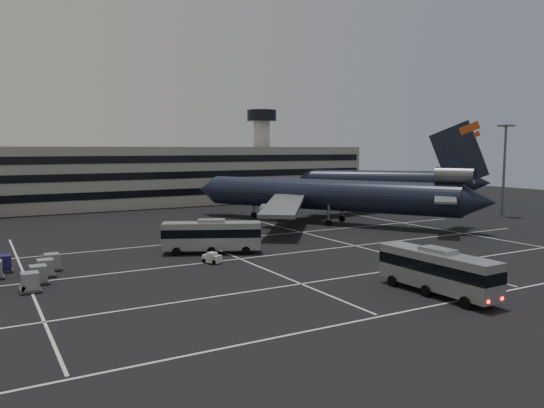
{
  "coord_description": "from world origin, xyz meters",
  "views": [
    {
      "loc": [
        -34.34,
        -54.1,
        13.63
      ],
      "look_at": [
        6.11,
        17.32,
        5.0
      ],
      "focal_mm": 35.0,
      "sensor_mm": 36.0,
      "label": 1
    }
  ],
  "objects_px": {
    "uld_cluster": "(16,272)",
    "bus_near": "(437,269)",
    "trijet_main": "(328,195)",
    "bus_far": "(212,235)"
  },
  "relations": [
    {
      "from": "bus_far",
      "to": "uld_cluster",
      "type": "bearing_deg",
      "value": 124.26
    },
    {
      "from": "trijet_main",
      "to": "uld_cluster",
      "type": "height_order",
      "value": "trijet_main"
    },
    {
      "from": "bus_near",
      "to": "bus_far",
      "type": "relative_size",
      "value": 0.99
    },
    {
      "from": "uld_cluster",
      "to": "bus_far",
      "type": "bearing_deg",
      "value": 8.76
    },
    {
      "from": "trijet_main",
      "to": "bus_near",
      "type": "height_order",
      "value": "trijet_main"
    },
    {
      "from": "bus_near",
      "to": "bus_far",
      "type": "xyz_separation_m",
      "value": [
        -10.59,
        28.56,
        0.04
      ]
    },
    {
      "from": "bus_far",
      "to": "uld_cluster",
      "type": "relative_size",
      "value": 0.97
    },
    {
      "from": "trijet_main",
      "to": "uld_cluster",
      "type": "xyz_separation_m",
      "value": [
        -52.85,
        -18.98,
        -4.33
      ]
    },
    {
      "from": "bus_near",
      "to": "uld_cluster",
      "type": "distance_m",
      "value": 42.15
    },
    {
      "from": "uld_cluster",
      "to": "bus_near",
      "type": "bearing_deg",
      "value": -36.34
    }
  ]
}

